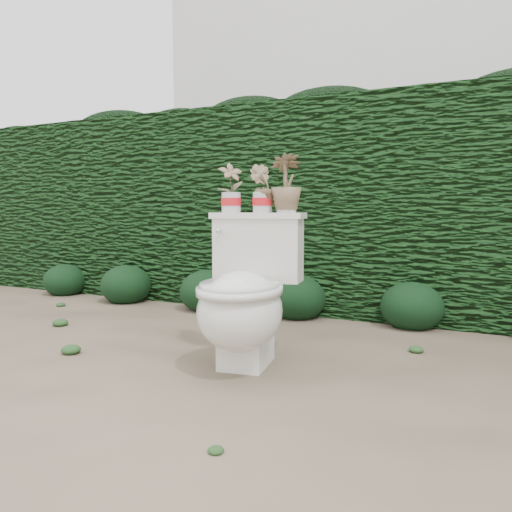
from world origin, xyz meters
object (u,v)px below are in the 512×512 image
at_px(toilet, 245,297).
at_px(potted_plant_left, 231,189).
at_px(potted_plant_center, 263,190).
at_px(potted_plant_right, 287,185).

xyz_separation_m(toilet, potted_plant_left, (-0.19, 0.21, 0.55)).
distance_m(toilet, potted_plant_center, 0.59).
distance_m(toilet, potted_plant_left, 0.62).
height_order(potted_plant_center, potted_plant_right, potted_plant_right).
distance_m(toilet, potted_plant_right, 0.63).
height_order(toilet, potted_plant_right, potted_plant_right).
bearing_deg(potted_plant_center, potted_plant_left, 0.34).
height_order(potted_plant_left, potted_plant_right, potted_plant_right).
bearing_deg(potted_plant_right, potted_plant_center, -34.30).
xyz_separation_m(toilet, potted_plant_center, (-0.02, 0.24, 0.54)).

